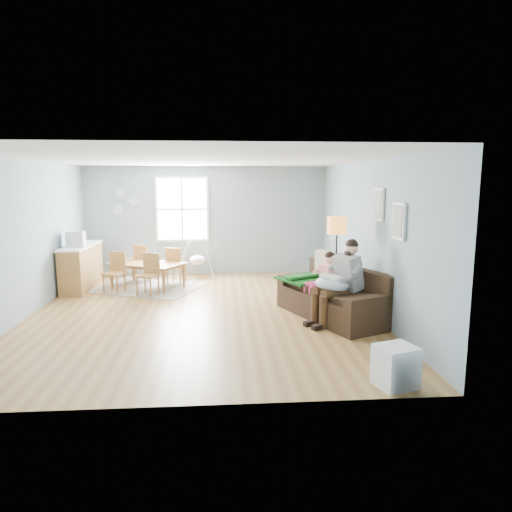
{
  "coord_description": "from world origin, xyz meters",
  "views": [
    {
      "loc": [
        0.38,
        -7.99,
        2.31
      ],
      "look_at": [
        0.99,
        0.07,
        1.0
      ],
      "focal_mm": 32.0,
      "sensor_mm": 36.0,
      "label": 1
    }
  ],
  "objects": [
    {
      "name": "chair_nw",
      "position": [
        -1.46,
        2.69,
        0.49
      ],
      "size": [
        0.53,
        0.53,
        0.87
      ],
      "color": "olive",
      "rests_on": "rug"
    },
    {
      "name": "baby_swing",
      "position": [
        -0.22,
        3.1,
        0.44
      ],
      "size": [
        1.05,
        1.07,
        0.98
      ],
      "color": "silver",
      "rests_on": "room"
    },
    {
      "name": "infant",
      "position": [
        2.13,
        -0.84,
        0.77
      ],
      "size": [
        0.33,
        0.35,
        0.15
      ],
      "color": "white",
      "rests_on": "nursing_pillow"
    },
    {
      "name": "counter",
      "position": [
        -2.7,
        2.09,
        0.49
      ],
      "size": [
        0.52,
        1.73,
        0.96
      ],
      "color": "#976231",
      "rests_on": "room"
    },
    {
      "name": "room",
      "position": [
        0.0,
        0.0,
        2.42
      ],
      "size": [
        8.4,
        9.4,
        3.9
      ],
      "color": "#8E5E32"
    },
    {
      "name": "wall_plates",
      "position": [
        -2.0,
        3.47,
        1.83
      ],
      "size": [
        0.67,
        0.02,
        0.66
      ],
      "color": "#A0B1C0",
      "rests_on": "room"
    },
    {
      "name": "toddler",
      "position": [
        2.16,
        -0.31,
        0.75
      ],
      "size": [
        0.62,
        0.46,
        0.91
      ],
      "color": "white",
      "rests_on": "sofa"
    },
    {
      "name": "chair_ne",
      "position": [
        -0.7,
        2.38,
        0.47
      ],
      "size": [
        0.48,
        0.48,
        0.85
      ],
      "color": "olive",
      "rests_on": "rug"
    },
    {
      "name": "rug",
      "position": [
        -1.29,
        2.03,
        0.01
      ],
      "size": [
        2.71,
        2.42,
        0.01
      ],
      "primitive_type": "cube",
      "rotation": [
        0.0,
        0.0,
        -0.39
      ],
      "color": "gray",
      "rests_on": "room"
    },
    {
      "name": "father",
      "position": [
        2.31,
        -0.81,
        0.75
      ],
      "size": [
        1.04,
        0.76,
        1.39
      ],
      "color": "gray",
      "rests_on": "sofa"
    },
    {
      "name": "green_throw",
      "position": [
        1.95,
        0.16,
        0.55
      ],
      "size": [
        1.26,
        1.19,
        0.04
      ],
      "primitive_type": "cube",
      "rotation": [
        0.0,
        0.0,
        0.49
      ],
      "color": "#124F18",
      "rests_on": "sofa"
    },
    {
      "name": "pictures",
      "position": [
        2.97,
        -1.05,
        1.85
      ],
      "size": [
        0.05,
        1.34,
        0.74
      ],
      "color": "white",
      "rests_on": "room"
    },
    {
      "name": "chair_se",
      "position": [
        -1.13,
        1.37,
        0.48
      ],
      "size": [
        0.51,
        0.51,
        0.86
      ],
      "color": "olive",
      "rests_on": "rug"
    },
    {
      "name": "nursing_pillow",
      "position": [
        2.16,
        -0.87,
        0.67
      ],
      "size": [
        0.72,
        0.72,
        0.22
      ],
      "primitive_type": "torus",
      "rotation": [
        0.0,
        0.14,
        0.41
      ],
      "color": "silver",
      "rests_on": "father"
    },
    {
      "name": "dining_table",
      "position": [
        -1.29,
        2.03,
        0.28
      ],
      "size": [
        1.81,
        1.55,
        0.55
      ],
      "primitive_type": "imported",
      "rotation": [
        0.0,
        0.0,
        -0.52
      ],
      "color": "#976231",
      "rests_on": "rug"
    },
    {
      "name": "chair_sw",
      "position": [
        -1.88,
        1.67,
        0.48
      ],
      "size": [
        0.48,
        0.48,
        0.85
      ],
      "color": "olive",
      "rests_on": "rug"
    },
    {
      "name": "sofa",
      "position": [
        2.31,
        -0.47,
        0.31
      ],
      "size": [
        1.7,
        2.35,
        0.87
      ],
      "color": "black",
      "rests_on": "room"
    },
    {
      "name": "window",
      "position": [
        -0.6,
        3.46,
        1.65
      ],
      "size": [
        1.32,
        0.08,
        1.62
      ],
      "color": "white",
      "rests_on": "room"
    },
    {
      "name": "beige_pillow",
      "position": [
        2.3,
        0.14,
        0.8
      ],
      "size": [
        0.36,
        0.53,
        0.52
      ],
      "primitive_type": "cube",
      "rotation": [
        0.0,
        0.0,
        0.46
      ],
      "color": "#BCAA8F",
      "rests_on": "sofa"
    },
    {
      "name": "monitor",
      "position": [
        -2.69,
        1.76,
        1.13
      ],
      "size": [
        0.38,
        0.36,
        0.33
      ],
      "color": "silver",
      "rests_on": "counter"
    },
    {
      "name": "storage_cube",
      "position": [
        2.33,
        -3.2,
        0.24
      ],
      "size": [
        0.52,
        0.49,
        0.48
      ],
      "color": "white",
      "rests_on": "room"
    },
    {
      "name": "floor_lamp",
      "position": [
        2.42,
        -0.06,
        1.41
      ],
      "size": [
        0.34,
        0.34,
        1.7
      ],
      "color": "black",
      "rests_on": "room"
    }
  ]
}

